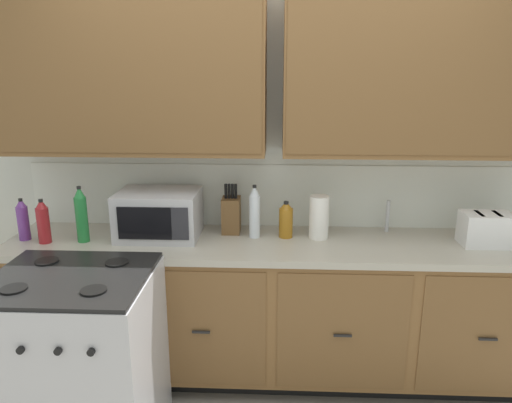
% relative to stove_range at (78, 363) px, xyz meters
% --- Properties ---
extents(wall_unit, '(4.33, 0.40, 2.51)m').
position_rel_stove_range_xyz_m(wall_unit, '(0.96, 0.83, 1.18)').
color(wall_unit, silver).
rests_on(wall_unit, ground_plane).
extents(counter_run, '(3.16, 0.64, 0.90)m').
position_rel_stove_range_xyz_m(counter_run, '(0.96, 0.63, -0.01)').
color(counter_run, black).
rests_on(counter_run, ground_plane).
extents(stove_range, '(0.76, 0.68, 0.95)m').
position_rel_stove_range_xyz_m(stove_range, '(0.00, 0.00, 0.00)').
color(stove_range, '#B7B7BC').
rests_on(stove_range, ground_plane).
extents(microwave, '(0.48, 0.37, 0.28)m').
position_rel_stove_range_xyz_m(microwave, '(0.27, 0.69, 0.57)').
color(microwave, '#B7B7BC').
rests_on(microwave, counter_run).
extents(toaster, '(0.28, 0.18, 0.19)m').
position_rel_stove_range_xyz_m(toaster, '(2.18, 0.63, 0.53)').
color(toaster, white).
rests_on(toaster, counter_run).
extents(knife_block, '(0.11, 0.14, 0.31)m').
position_rel_stove_range_xyz_m(knife_block, '(0.70, 0.78, 0.55)').
color(knife_block, brown).
rests_on(knife_block, counter_run).
extents(sink_faucet, '(0.02, 0.02, 0.20)m').
position_rel_stove_range_xyz_m(sink_faucet, '(1.67, 0.84, 0.53)').
color(sink_faucet, '#B2B5BA').
rests_on(sink_faucet, counter_run).
extents(paper_towel_roll, '(0.12, 0.12, 0.26)m').
position_rel_stove_range_xyz_m(paper_towel_roll, '(1.23, 0.70, 0.56)').
color(paper_towel_roll, white).
rests_on(paper_towel_roll, counter_run).
extents(bottle_violet, '(0.07, 0.07, 0.25)m').
position_rel_stove_range_xyz_m(bottle_violet, '(-0.52, 0.59, 0.55)').
color(bottle_violet, '#663384').
rests_on(bottle_violet, counter_run).
extents(bottle_green, '(0.07, 0.07, 0.33)m').
position_rel_stove_range_xyz_m(bottle_green, '(-0.16, 0.58, 0.59)').
color(bottle_green, '#237A38').
rests_on(bottle_green, counter_run).
extents(bottle_red, '(0.07, 0.07, 0.26)m').
position_rel_stove_range_xyz_m(bottle_red, '(-0.37, 0.54, 0.56)').
color(bottle_red, maroon).
rests_on(bottle_red, counter_run).
extents(bottle_amber, '(0.08, 0.08, 0.22)m').
position_rel_stove_range_xyz_m(bottle_amber, '(1.04, 0.71, 0.54)').
color(bottle_amber, '#9E6619').
rests_on(bottle_amber, counter_run).
extents(bottle_clear, '(0.07, 0.07, 0.32)m').
position_rel_stove_range_xyz_m(bottle_clear, '(0.85, 0.70, 0.59)').
color(bottle_clear, silver).
rests_on(bottle_clear, counter_run).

